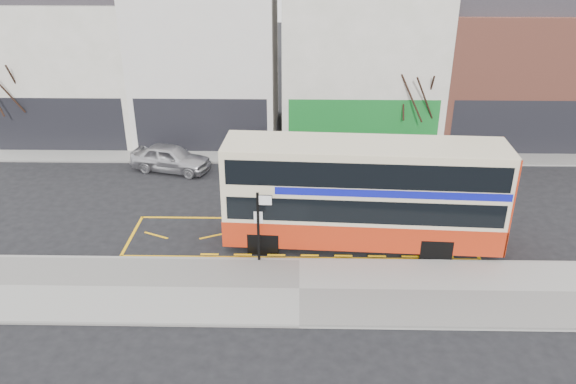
{
  "coord_description": "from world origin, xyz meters",
  "views": [
    {
      "loc": [
        -0.07,
        -18.71,
        11.65
      ],
      "look_at": [
        -0.49,
        2.0,
        1.87
      ],
      "focal_mm": 35.0,
      "sensor_mm": 36.0,
      "label": 1
    }
  ],
  "objects_px": {
    "double_decker_bus": "(364,193)",
    "car_silver": "(171,158)",
    "bus_stop_post": "(260,220)",
    "street_tree_right": "(417,84)",
    "car_grey": "(269,156)",
    "street_tree_left": "(1,74)",
    "car_white": "(415,158)"
  },
  "relations": [
    {
      "from": "double_decker_bus",
      "to": "car_white",
      "type": "height_order",
      "value": "double_decker_bus"
    },
    {
      "from": "car_silver",
      "to": "street_tree_left",
      "type": "xyz_separation_m",
      "value": [
        -9.48,
        2.66,
        3.77
      ]
    },
    {
      "from": "double_decker_bus",
      "to": "bus_stop_post",
      "type": "distance_m",
      "value": 4.28
    },
    {
      "from": "street_tree_left",
      "to": "street_tree_right",
      "type": "height_order",
      "value": "street_tree_left"
    },
    {
      "from": "car_grey",
      "to": "street_tree_left",
      "type": "relative_size",
      "value": 0.62
    },
    {
      "from": "bus_stop_post",
      "to": "car_white",
      "type": "bearing_deg",
      "value": 52.43
    },
    {
      "from": "bus_stop_post",
      "to": "car_grey",
      "type": "height_order",
      "value": "bus_stop_post"
    },
    {
      "from": "car_white",
      "to": "street_tree_left",
      "type": "height_order",
      "value": "street_tree_left"
    },
    {
      "from": "car_silver",
      "to": "street_tree_right",
      "type": "xyz_separation_m",
      "value": [
        13.09,
        2.76,
        3.31
      ]
    },
    {
      "from": "car_grey",
      "to": "street_tree_left",
      "type": "height_order",
      "value": "street_tree_left"
    },
    {
      "from": "bus_stop_post",
      "to": "car_silver",
      "type": "height_order",
      "value": "bus_stop_post"
    },
    {
      "from": "street_tree_right",
      "to": "street_tree_left",
      "type": "bearing_deg",
      "value": -179.75
    },
    {
      "from": "street_tree_left",
      "to": "street_tree_right",
      "type": "xyz_separation_m",
      "value": [
        22.57,
        0.1,
        -0.46
      ]
    },
    {
      "from": "double_decker_bus",
      "to": "street_tree_left",
      "type": "xyz_separation_m",
      "value": [
        -18.75,
        10.06,
        2.22
      ]
    },
    {
      "from": "car_white",
      "to": "double_decker_bus",
      "type": "bearing_deg",
      "value": 155.18
    },
    {
      "from": "bus_stop_post",
      "to": "street_tree_right",
      "type": "height_order",
      "value": "street_tree_right"
    },
    {
      "from": "bus_stop_post",
      "to": "car_grey",
      "type": "xyz_separation_m",
      "value": [
        -0.18,
        9.49,
        -1.19
      ]
    },
    {
      "from": "bus_stop_post",
      "to": "street_tree_left",
      "type": "xyz_separation_m",
      "value": [
        -14.78,
        11.6,
        2.63
      ]
    },
    {
      "from": "car_silver",
      "to": "car_white",
      "type": "bearing_deg",
      "value": -73.92
    },
    {
      "from": "bus_stop_post",
      "to": "car_silver",
      "type": "bearing_deg",
      "value": 122.61
    },
    {
      "from": "bus_stop_post",
      "to": "car_silver",
      "type": "xyz_separation_m",
      "value": [
        -5.3,
        8.93,
        -1.14
      ]
    },
    {
      "from": "car_white",
      "to": "street_tree_right",
      "type": "height_order",
      "value": "street_tree_right"
    },
    {
      "from": "car_grey",
      "to": "street_tree_left",
      "type": "xyz_separation_m",
      "value": [
        -14.6,
        2.11,
        3.81
      ]
    },
    {
      "from": "car_white",
      "to": "bus_stop_post",
      "type": "bearing_deg",
      "value": 140.8
    },
    {
      "from": "bus_stop_post",
      "to": "car_grey",
      "type": "distance_m",
      "value": 9.56
    },
    {
      "from": "car_grey",
      "to": "street_tree_right",
      "type": "relative_size",
      "value": 0.69
    },
    {
      "from": "car_white",
      "to": "car_grey",
      "type": "bearing_deg",
      "value": 87.75
    },
    {
      "from": "double_decker_bus",
      "to": "street_tree_right",
      "type": "height_order",
      "value": "street_tree_right"
    },
    {
      "from": "street_tree_left",
      "to": "street_tree_right",
      "type": "bearing_deg",
      "value": 0.25
    },
    {
      "from": "street_tree_left",
      "to": "bus_stop_post",
      "type": "bearing_deg",
      "value": -38.12
    },
    {
      "from": "double_decker_bus",
      "to": "car_silver",
      "type": "distance_m",
      "value": 11.96
    },
    {
      "from": "double_decker_bus",
      "to": "car_silver",
      "type": "relative_size",
      "value": 2.6
    }
  ]
}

